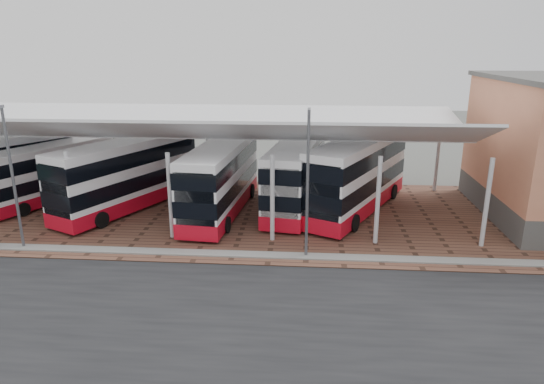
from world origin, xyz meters
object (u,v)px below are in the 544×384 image
object	(u,v)px
bus_4	(296,176)
bus_3	(221,179)
bus_1	(51,174)
bus_2	(127,175)
bus_5	(358,176)

from	to	relation	value
bus_4	bus_3	bearing A→B (deg)	-154.21
bus_3	bus_4	bearing A→B (deg)	22.54
bus_1	bus_4	bearing A→B (deg)	25.03
bus_3	bus_4	distance (m)	5.24
bus_2	bus_5	xyz separation A→B (m)	(15.85, 0.74, 0.11)
bus_3	bus_5	distance (m)	9.31
bus_1	bus_3	distance (m)	12.92
bus_1	bus_4	distance (m)	17.81
bus_2	bus_5	size ratio (longest dim) A/B	0.96
bus_1	bus_5	distance (m)	22.06
bus_4	bus_5	xyz separation A→B (m)	(4.23, -0.41, 0.19)
bus_3	bus_4	world-z (taller)	bus_3
bus_1	bus_5	size ratio (longest dim) A/B	0.83
bus_1	bus_3	bearing A→B (deg)	17.95
bus_1	bus_5	world-z (taller)	bus_5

